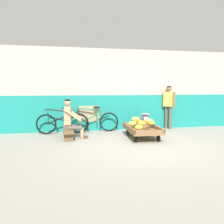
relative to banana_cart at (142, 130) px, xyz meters
The scene contains 13 objects.
ground_plane 1.14m from the banana_cart, 101.22° to the right, with size 80.00×80.00×0.00m, color gray.
back_wall 1.96m from the banana_cart, 97.87° to the left, with size 16.00×0.30×2.78m.
banana_cart is the anchor object (origin of this frame).
banana_pile 0.22m from the banana_cart, 164.05° to the left, with size 0.87×1.24×0.26m.
low_bench 2.15m from the banana_cart, 169.92° to the left, with size 0.32×1.11×0.27m.
vendor_seated 2.09m from the banana_cart, 169.76° to the left, with size 0.71×0.53×1.14m.
plastic_crate 1.10m from the banana_cart, 65.83° to the left, with size 0.36×0.28×0.30m.
weighing_scale 1.11m from the banana_cart, 65.80° to the left, with size 0.30×0.30×0.29m.
bicycle_near_left 2.52m from the banana_cart, 155.47° to the left, with size 1.66×0.48×0.86m.
bicycle_far_left 1.75m from the banana_cart, 137.29° to the left, with size 1.66×0.48×0.86m.
sign_board 2.00m from the banana_cart, 135.45° to the left, with size 0.70×0.28×0.87m.
customer_adult 2.00m from the banana_cart, 41.65° to the left, with size 0.35×0.41×1.53m.
shopping_bag 0.88m from the banana_cart, 39.74° to the left, with size 0.18×0.12×0.24m, color #D13D4C.
Camera 1 is at (-1.90, -5.07, 1.46)m, focal length 36.01 mm.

